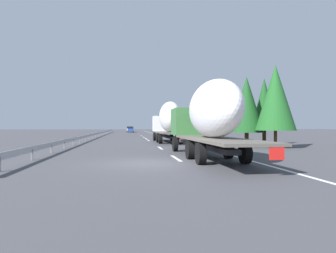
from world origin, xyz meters
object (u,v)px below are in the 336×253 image
truck_trailing (207,116)px  road_sign (174,125)px  car_silver_hatch (129,129)px  truck_lead (168,120)px  car_blue_sedan (131,129)px

truck_trailing → road_sign: 31.35m
car_silver_hatch → road_sign: size_ratio=1.49×
truck_lead → road_sign: 15.33m
car_blue_sedan → road_sign: size_ratio=1.36×
truck_lead → truck_trailing: (-16.19, 0.00, -0.09)m
car_blue_sedan → car_silver_hatch: (8.37, 0.30, 0.01)m
truck_trailing → car_silver_hatch: bearing=2.6°
truck_trailing → road_sign: truck_trailing is taller
car_silver_hatch → road_sign: road_sign is taller
truck_lead → car_silver_hatch: truck_lead is taller
truck_lead → car_silver_hatch: 65.08m
truck_lead → truck_trailing: 16.19m
truck_trailing → road_sign: (31.19, -3.10, -0.31)m
car_silver_hatch → road_sign: bearing=-172.2°
car_silver_hatch → truck_trailing: bearing=-177.4°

